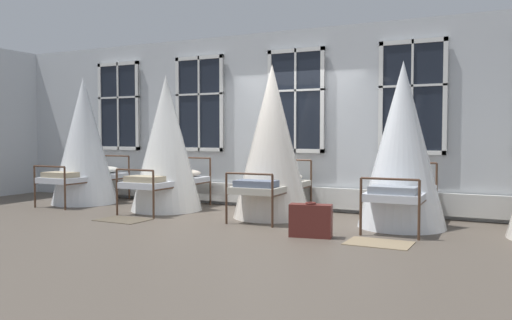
% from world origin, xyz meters
% --- Properties ---
extents(ground, '(24.61, 24.61, 0.00)m').
position_xyz_m(ground, '(0.00, 0.00, 0.00)').
color(ground, brown).
extents(back_wall_with_windows, '(13.31, 0.10, 3.26)m').
position_xyz_m(back_wall_with_windows, '(0.00, 1.35, 1.63)').
color(back_wall_with_windows, silver).
rests_on(back_wall_with_windows, ground).
extents(window_bank, '(9.25, 0.10, 2.84)m').
position_xyz_m(window_bank, '(-0.00, 1.23, 1.12)').
color(window_bank, black).
rests_on(window_bank, ground).
extents(cot_first, '(1.28, 1.81, 2.50)m').
position_xyz_m(cot_first, '(-4.11, 0.25, 1.22)').
color(cot_first, '#4C3323').
rests_on(cot_first, ground).
extents(cot_second, '(1.28, 1.81, 2.43)m').
position_xyz_m(cot_second, '(-2.08, 0.19, 1.18)').
color(cot_second, '#4C3323').
rests_on(cot_second, ground).
extents(cot_third, '(1.28, 1.83, 2.51)m').
position_xyz_m(cot_third, '(-0.03, 0.27, 1.22)').
color(cot_third, '#4C3323').
rests_on(cot_third, ground).
extents(cot_fourth, '(1.28, 1.81, 2.44)m').
position_xyz_m(cot_fourth, '(2.07, 0.26, 1.19)').
color(cot_fourth, '#4C3323').
rests_on(cot_fourth, ground).
extents(rug_second, '(0.81, 0.58, 0.01)m').
position_xyz_m(rug_second, '(-2.04, -1.05, 0.01)').
color(rug_second, brown).
rests_on(rug_second, ground).
extents(rug_fourth, '(0.81, 0.57, 0.01)m').
position_xyz_m(rug_fourth, '(2.04, -1.05, 0.01)').
color(rug_fourth, '#8E7A5B').
rests_on(rug_fourth, ground).
extents(suitcase_dark, '(0.59, 0.30, 0.47)m').
position_xyz_m(suitcase_dark, '(1.13, -1.04, 0.22)').
color(suitcase_dark, '#5B231E').
rests_on(suitcase_dark, ground).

